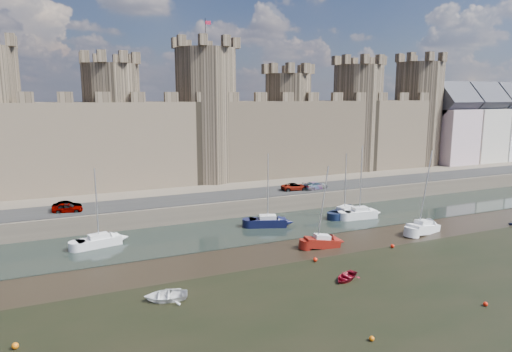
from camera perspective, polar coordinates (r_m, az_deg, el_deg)
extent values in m
plane|color=black|center=(41.30, 12.70, -15.43)|extent=(160.00, 160.00, 0.00)
cube|color=black|center=(37.21, 18.46, -18.73)|extent=(70.00, 34.00, 0.01)
cube|color=black|center=(60.90, -0.82, -6.69)|extent=(160.00, 12.00, 0.08)
cube|color=#4C443A|center=(93.99, -9.37, -0.07)|extent=(160.00, 60.00, 2.50)
cube|color=black|center=(69.29, -4.04, -2.49)|extent=(160.00, 7.00, 0.10)
cube|color=#42382B|center=(81.37, -7.43, 4.29)|extent=(100.00, 9.00, 14.00)
cylinder|color=#42382B|center=(78.39, -17.40, 5.89)|extent=(9.00, 9.00, 20.00)
cylinder|color=#42382B|center=(81.62, -6.14, 7.50)|extent=(11.00, 11.00, 23.00)
cylinder|color=black|center=(82.20, -6.33, 17.29)|extent=(0.10, 0.10, 5.00)
cube|color=maroon|center=(82.60, -6.01, 18.52)|extent=(1.00, 0.03, 0.60)
cylinder|color=#42382B|center=(87.88, 3.94, 6.41)|extent=(9.00, 9.00, 19.00)
cylinder|color=#42382B|center=(96.27, 12.49, 7.11)|extent=(10.00, 10.00, 21.00)
cylinder|color=#42382B|center=(106.44, 19.54, 7.31)|extent=(10.00, 10.00, 22.00)
cube|color=beige|center=(110.97, 23.13, 4.58)|extent=(8.50, 9.00, 12.00)
cube|color=#38383F|center=(110.60, 23.40, 8.49)|extent=(8.50, 9.05, 9.05)
cube|color=beige|center=(117.67, 26.15, 4.62)|extent=(8.50, 9.00, 12.00)
cube|color=#38383F|center=(117.32, 26.44, 8.32)|extent=(8.50, 9.05, 9.05)
cube|color=white|center=(124.65, 28.84, 4.66)|extent=(8.50, 9.00, 12.00)
cube|color=#38383F|center=(124.33, 29.14, 8.14)|extent=(8.50, 9.05, 9.05)
imported|color=gray|center=(64.32, -22.50, -3.70)|extent=(4.00, 2.33, 1.28)
imported|color=gray|center=(65.76, -22.57, -3.46)|extent=(3.78, 1.91, 1.19)
imported|color=gray|center=(74.57, 7.47, -1.18)|extent=(4.69, 2.51, 1.29)
imported|color=gray|center=(73.31, 4.87, -1.36)|extent=(4.53, 2.43, 1.21)
cube|color=silver|center=(57.22, -19.04, -7.80)|extent=(5.26, 2.93, 1.01)
cube|color=silver|center=(57.01, -19.08, -7.09)|extent=(2.44, 1.78, 0.46)
cylinder|color=silver|center=(56.01, -19.31, -3.27)|extent=(0.14, 0.14, 8.27)
cube|color=black|center=(61.92, 1.47, -5.84)|extent=(5.32, 3.54, 1.08)
cube|color=silver|center=(61.71, 1.48, -5.14)|extent=(2.54, 2.03, 0.49)
cylinder|color=silver|center=(60.74, 1.49, -1.33)|extent=(0.14, 0.14, 8.85)
cube|color=white|center=(67.61, 12.82, -4.70)|extent=(5.04, 2.36, 1.15)
cube|color=silver|center=(67.41, 12.84, -4.01)|extent=(2.29, 1.53, 0.52)
cylinder|color=silver|center=(66.48, 12.99, -0.30)|extent=(0.14, 0.14, 9.39)
cube|color=black|center=(68.43, 10.99, -4.51)|extent=(5.65, 3.92, 1.01)
cube|color=silver|center=(68.25, 11.01, -3.92)|extent=(2.71, 2.22, 0.46)
cylinder|color=silver|center=(67.43, 11.12, -0.71)|extent=(0.14, 0.14, 8.23)
cube|color=maroon|center=(54.55, 8.23, -8.28)|extent=(4.29, 2.10, 1.05)
cube|color=silver|center=(54.31, 8.25, -7.51)|extent=(1.96, 1.34, 0.48)
cylinder|color=silver|center=(53.23, 8.36, -3.34)|extent=(0.14, 0.14, 8.60)
cube|color=white|center=(63.13, 20.14, -6.19)|extent=(5.34, 3.14, 1.18)
cube|color=silver|center=(62.90, 20.19, -5.44)|extent=(2.50, 1.88, 0.53)
cylinder|color=silver|center=(61.89, 20.44, -1.38)|extent=(0.14, 0.14, 9.63)
imported|color=maroon|center=(45.76, 11.18, -12.36)|extent=(3.44, 3.03, 0.59)
imported|color=silver|center=(41.69, -11.22, -14.53)|extent=(4.32, 3.58, 0.77)
imported|color=black|center=(71.75, 29.31, -5.21)|extent=(1.31, 1.21, 0.57)
sphere|color=orange|center=(38.17, -27.88, -18.26)|extent=(0.48, 0.48, 0.48)
sphere|color=red|center=(50.05, 7.42, -10.32)|extent=(0.46, 0.46, 0.46)
sphere|color=red|center=(44.50, 26.76, -14.10)|extent=(0.39, 0.39, 0.39)
sphere|color=red|center=(56.16, 16.69, -8.39)|extent=(0.45, 0.45, 0.45)
sphere|color=#DC6509|center=(36.11, 14.27, -19.10)|extent=(0.40, 0.40, 0.40)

